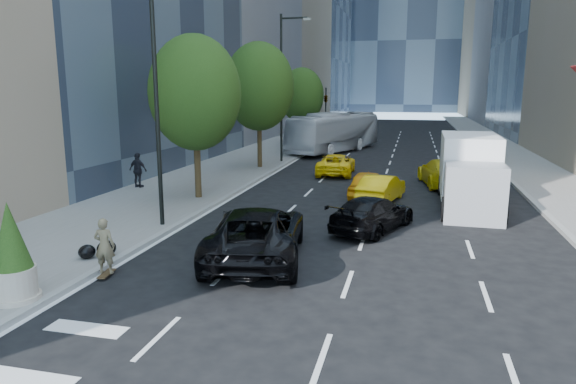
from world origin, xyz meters
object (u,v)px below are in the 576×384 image
(black_sedan_lincoln, at_px, (257,233))
(box_truck, at_px, (470,172))
(black_sedan_mercedes, at_px, (373,213))
(city_bus, at_px, (335,132))
(skateboarder, at_px, (105,250))
(planter_shrub, at_px, (12,254))

(black_sedan_lincoln, relative_size, box_truck, 0.88)
(black_sedan_mercedes, bearing_deg, box_truck, -106.71)
(black_sedan_mercedes, relative_size, city_bus, 0.37)
(skateboarder, distance_m, planter_shrub, 2.48)
(skateboarder, height_order, planter_shrub, planter_shrub)
(box_truck, xyz_separation_m, planter_shrub, (-11.61, -13.66, -0.30))
(skateboarder, relative_size, black_sedan_lincoln, 0.27)
(skateboarder, bearing_deg, box_truck, -142.09)
(black_sedan_lincoln, relative_size, city_bus, 0.50)
(skateboarder, xyz_separation_m, planter_shrub, (-1.00, -2.22, 0.51))
(city_bus, bearing_deg, skateboarder, -74.03)
(black_sedan_mercedes, distance_m, planter_shrub, 11.82)
(skateboarder, distance_m, black_sedan_lincoln, 4.41)
(black_sedan_lincoln, height_order, planter_shrub, planter_shrub)
(box_truck, bearing_deg, black_sedan_mercedes, -127.30)
(black_sedan_lincoln, height_order, box_truck, box_truck)
(skateboarder, height_order, box_truck, box_truck)
(city_bus, relative_size, planter_shrub, 4.86)
(city_bus, bearing_deg, planter_shrub, -75.55)
(black_sedan_mercedes, bearing_deg, skateboarder, 66.06)
(box_truck, bearing_deg, planter_shrub, -129.23)
(city_bus, height_order, planter_shrub, city_bus)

